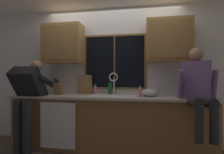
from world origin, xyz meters
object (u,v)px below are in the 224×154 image
at_px(person_standing, 28,94).
at_px(soap_dispenser, 140,93).
at_px(bottle_green_glass, 110,88).
at_px(cutting_board, 85,85).
at_px(mixing_bowl, 150,93).
at_px(person_sitting_on_counter, 198,87).
at_px(bottle_tall_clear, 95,90).
at_px(knife_block, 58,89).

bearing_deg(person_standing, soap_dispenser, 5.83).
distance_m(person_standing, bottle_green_glass, 1.40).
distance_m(cutting_board, mixing_bowl, 1.21).
xyz_separation_m(person_sitting_on_counter, bottle_tall_clear, (-1.65, 0.46, -0.10)).
bearing_deg(person_sitting_on_counter, bottle_tall_clear, 164.41).
distance_m(person_standing, knife_block, 0.51).
distance_m(person_standing, person_sitting_on_counter, 2.67).
bearing_deg(person_sitting_on_counter, bottle_green_glass, 160.06).
bearing_deg(knife_block, bottle_green_glass, 10.32).
relative_size(person_sitting_on_counter, mixing_bowl, 4.61).
bearing_deg(cutting_board, mixing_bowl, -8.53).
xyz_separation_m(person_sitting_on_counter, bottle_green_glass, (-1.38, 0.50, -0.07)).
xyz_separation_m(soap_dispenser, bottle_green_glass, (-0.55, 0.35, 0.04)).
bearing_deg(mixing_bowl, cutting_board, 171.47).
bearing_deg(person_sitting_on_counter, soap_dispenser, 169.73).
xyz_separation_m(cutting_board, soap_dispenser, (1.03, -0.33, -0.11)).
relative_size(person_sitting_on_counter, bottle_green_glass, 4.49).
distance_m(knife_block, mixing_bowl, 1.65).
bearing_deg(bottle_green_glass, knife_block, -169.68).
bearing_deg(knife_block, person_sitting_on_counter, -8.02).
distance_m(mixing_bowl, soap_dispenser, 0.22).
xyz_separation_m(mixing_bowl, bottle_tall_clear, (-0.98, 0.16, 0.02)).
xyz_separation_m(person_standing, knife_block, (0.35, 0.36, 0.07)).
bearing_deg(knife_block, cutting_board, 18.67).
height_order(soap_dispenser, bottle_tall_clear, bottle_tall_clear).
bearing_deg(bottle_tall_clear, bottle_green_glass, 8.10).
bearing_deg(person_sitting_on_counter, cutting_board, 165.45).
bearing_deg(soap_dispenser, knife_block, 173.25).
relative_size(knife_block, bottle_tall_clear, 1.62).
xyz_separation_m(bottle_green_glass, bottle_tall_clear, (-0.27, -0.04, -0.03)).
bearing_deg(person_sitting_on_counter, person_standing, -179.18).
bearing_deg(person_standing, cutting_board, 32.72).
bearing_deg(person_standing, bottle_green_glass, 22.52).
bearing_deg(soap_dispenser, bottle_green_glass, 147.47).
bearing_deg(cutting_board, bottle_green_glass, 1.92).
bearing_deg(knife_block, person_standing, -133.76).
distance_m(cutting_board, bottle_tall_clear, 0.23).
bearing_deg(soap_dispenser, mixing_bowl, 44.28).
bearing_deg(bottle_green_glass, person_standing, -157.48).
distance_m(knife_block, cutting_board, 0.49).
xyz_separation_m(mixing_bowl, soap_dispenser, (-0.16, -0.15, 0.01)).
distance_m(bottle_green_glass, bottle_tall_clear, 0.28).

